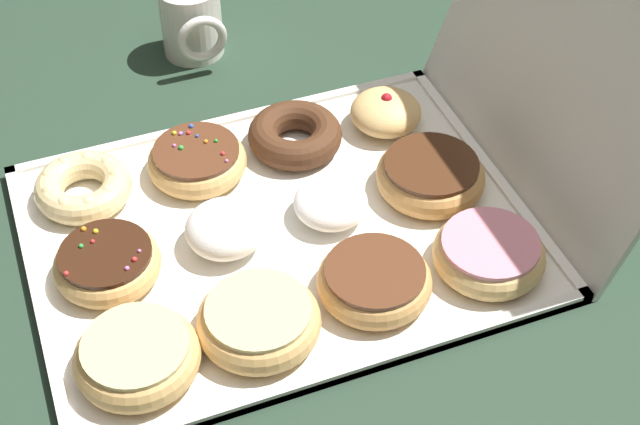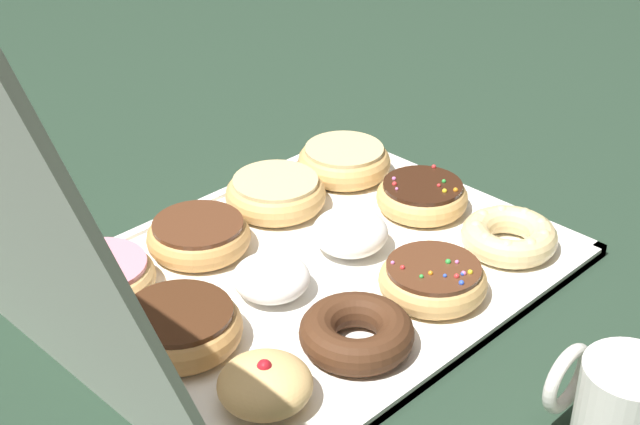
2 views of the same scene
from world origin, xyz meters
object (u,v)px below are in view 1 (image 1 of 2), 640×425
(powdered_filled_donut_4, at_px, (225,228))
(chocolate_frosted_donut_10, at_px, (429,174))
(donut_box, at_px, (279,233))
(cruller_donut_0, at_px, (83,187))
(glazed_ring_donut_5, at_px, (259,321))
(sprinkle_donut_3, at_px, (197,160))
(glazed_ring_donut_2, at_px, (137,356))
(sprinkle_donut_1, at_px, (107,263))
(pink_frosted_donut_11, at_px, (489,253))
(powdered_filled_donut_7, at_px, (332,206))
(chocolate_cake_ring_donut_6, at_px, (295,135))
(coffee_mug, at_px, (192,20))
(jelly_filled_donut_9, at_px, (386,112))
(chocolate_frosted_donut_8, at_px, (374,281))

(powdered_filled_donut_4, relative_size, chocolate_frosted_donut_10, 0.69)
(donut_box, xyz_separation_m, cruller_donut_0, (-0.13, -0.19, 0.02))
(glazed_ring_donut_5, bearing_deg, sprinkle_donut_3, 178.19)
(glazed_ring_donut_2, xyz_separation_m, chocolate_frosted_donut_10, (-0.13, 0.36, 0.00))
(sprinkle_donut_1, bearing_deg, powdered_filled_donut_4, 90.18)
(glazed_ring_donut_2, height_order, pink_frosted_donut_11, glazed_ring_donut_2)
(powdered_filled_donut_7, bearing_deg, pink_frosted_donut_11, 45.50)
(cruller_donut_0, xyz_separation_m, chocolate_cake_ring_donut_6, (0.00, 0.25, 0.00))
(donut_box, distance_m, coffee_mug, 0.37)
(glazed_ring_donut_5, distance_m, chocolate_cake_ring_donut_6, 0.28)
(cruller_donut_0, distance_m, pink_frosted_donut_11, 0.45)
(pink_frosted_donut_11, bearing_deg, glazed_ring_donut_2, -90.04)
(sprinkle_donut_3, bearing_deg, chocolate_frosted_donut_10, 63.68)
(cruller_donut_0, xyz_separation_m, glazed_ring_donut_5, (0.25, 0.12, 0.00))
(donut_box, relative_size, jelly_filled_donut_9, 6.20)
(chocolate_cake_ring_donut_6, xyz_separation_m, jelly_filled_donut_9, (0.00, 0.12, 0.00))
(cruller_donut_0, distance_m, powdered_filled_donut_7, 0.28)
(pink_frosted_donut_11, bearing_deg, powdered_filled_donut_4, -117.79)
(sprinkle_donut_1, height_order, chocolate_cake_ring_donut_6, sprinkle_donut_1)
(cruller_donut_0, relative_size, chocolate_frosted_donut_8, 0.93)
(glazed_ring_donut_5, bearing_deg, chocolate_frosted_donut_8, 93.72)
(powdered_filled_donut_4, height_order, chocolate_frosted_donut_10, powdered_filled_donut_4)
(coffee_mug, bearing_deg, glazed_ring_donut_5, -8.26)
(donut_box, relative_size, cruller_donut_0, 4.91)
(cruller_donut_0, height_order, sprinkle_donut_1, sprinkle_donut_1)
(donut_box, distance_m, sprinkle_donut_3, 0.14)
(powdered_filled_donut_4, bearing_deg, chocolate_frosted_donut_10, 90.54)
(glazed_ring_donut_2, bearing_deg, coffee_mug, 158.91)
(pink_frosted_donut_11, bearing_deg, coffee_mug, -160.24)
(cruller_donut_0, bearing_deg, coffee_mug, 141.38)
(jelly_filled_donut_9, bearing_deg, glazed_ring_donut_5, -44.36)
(chocolate_frosted_donut_10, bearing_deg, powdered_filled_donut_7, -86.15)
(cruller_donut_0, xyz_separation_m, coffee_mug, (-0.24, 0.19, 0.02))
(sprinkle_donut_3, relative_size, powdered_filled_donut_4, 1.34)
(coffee_mug, bearing_deg, jelly_filled_donut_9, 34.74)
(sprinkle_donut_3, height_order, glazed_ring_donut_5, same)
(powdered_filled_donut_4, bearing_deg, jelly_filled_donut_9, 116.72)
(sprinkle_donut_3, xyz_separation_m, powdered_filled_donut_7, (0.13, 0.12, 0.00))
(pink_frosted_donut_11, bearing_deg, jelly_filled_donut_9, -178.43)
(glazed_ring_donut_5, bearing_deg, powdered_filled_donut_4, 177.66)
(sprinkle_donut_1, xyz_separation_m, pink_frosted_donut_11, (0.13, 0.37, 0.00))
(sprinkle_donut_3, bearing_deg, donut_box, 25.29)
(glazed_ring_donut_5, distance_m, chocolate_frosted_donut_8, 0.13)
(sprinkle_donut_1, height_order, coffee_mug, coffee_mug)
(donut_box, xyz_separation_m, sprinkle_donut_3, (-0.12, -0.06, 0.02))
(glazed_ring_donut_2, bearing_deg, jelly_filled_donut_9, 124.44)
(powdered_filled_donut_7, relative_size, chocolate_frosted_donut_8, 0.69)
(sprinkle_donut_1, distance_m, sprinkle_donut_3, 0.18)
(powdered_filled_donut_4, relative_size, jelly_filled_donut_9, 0.99)
(glazed_ring_donut_5, distance_m, powdered_filled_donut_7, 0.18)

